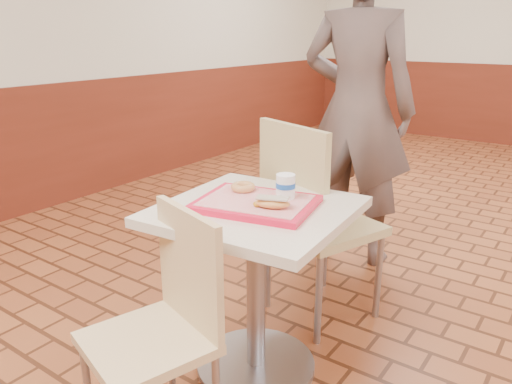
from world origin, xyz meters
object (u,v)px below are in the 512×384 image
Objects in this scene: customer at (357,109)px; serving_tray at (256,203)px; chair_main_front at (165,318)px; ring_donut at (243,187)px; chair_main_back at (312,214)px; paper_cup at (286,186)px; long_john_donut at (272,203)px; main_table at (256,263)px.

serving_tray is at bearing 91.31° from customer.
serving_tray is (0.05, 0.47, 0.29)m from chair_main_front.
chair_main_front is 1.84m from customer.
serving_tray is 0.13m from ring_donut.
paper_cup is at bearing 123.92° from chair_main_back.
chair_main_back reaches higher than paper_cup.
serving_tray is 4.64× the size of paper_cup.
chair_main_front is 0.83× the size of chair_main_back.
chair_main_front is 8.37× the size of ring_donut.
paper_cup is (0.19, 0.02, 0.03)m from ring_donut.
chair_main_back reaches higher than serving_tray.
ring_donut is 0.68× the size of long_john_donut.
customer is at bearing 102.03° from paper_cup.
customer is (-0.13, 1.77, 0.49)m from chair_main_front.
chair_main_back is at bearing 92.37° from serving_tray.
chair_main_front is 8.74× the size of paper_cup.
chair_main_front is (-0.05, -0.47, -0.04)m from main_table.
customer is 1.25m from paper_cup.
ring_donut reaches higher than serving_tray.
chair_main_front reaches higher than main_table.
ring_donut is 0.20m from paper_cup.
chair_main_back is 0.49m from paper_cup.
ring_donut is (-0.11, 0.07, 0.03)m from serving_tray.
paper_cup is at bearing 47.42° from main_table.
main_table is at bearing 100.95° from chair_main_front.
paper_cup is at bearing 93.87° from chair_main_front.
long_john_donut is at bearing -26.44° from ring_donut.
ring_donut is at bearing 149.93° from serving_tray.
chair_main_back is 0.91m from customer.
chair_main_back is 0.53m from serving_tray.
paper_cup reaches higher than serving_tray.
chair_main_front is at bearing -103.28° from paper_cup.
ring_donut is at bearing 113.71° from chair_main_front.
chair_main_back is 0.49m from ring_donut.
paper_cup is (-0.02, 0.13, 0.03)m from long_john_donut.
paper_cup is (0.08, 0.09, 0.32)m from main_table.
main_table is 7.46× the size of ring_donut.
customer is at bearing -59.05° from chair_main_back.
serving_tray is 3.01× the size of long_john_donut.
main_table is 0.74× the size of chair_main_back.
customer is 19.03× the size of ring_donut.
customer is 1.38m from long_john_donut.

